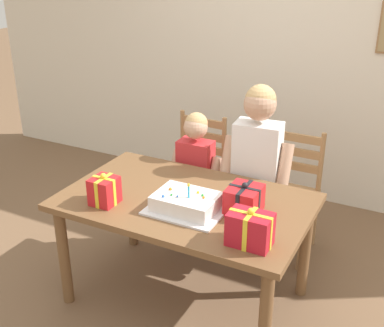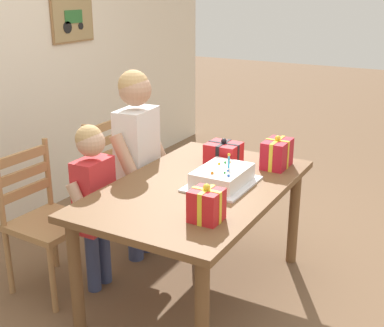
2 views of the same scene
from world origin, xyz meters
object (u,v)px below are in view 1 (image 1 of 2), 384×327
(chair_left, at_px, (194,173))
(child_older, at_px, (257,160))
(dining_table, at_px, (186,212))
(gift_box_corner_small, at_px, (250,229))
(birthday_cake, at_px, (186,203))
(gift_box_red_large, at_px, (244,200))
(gift_box_beside_cake, at_px, (104,191))
(chair_right, at_px, (287,193))
(child_younger, at_px, (195,168))

(chair_left, distance_m, child_older, 0.76)
(dining_table, relative_size, gift_box_corner_small, 6.52)
(birthday_cake, distance_m, child_older, 0.73)
(gift_box_red_large, distance_m, gift_box_beside_cake, 0.82)
(gift_box_red_large, bearing_deg, chair_left, 131.59)
(birthday_cake, height_order, chair_left, birthday_cake)
(gift_box_beside_cake, bearing_deg, chair_right, 55.16)
(dining_table, height_order, child_younger, child_younger)
(dining_table, height_order, birthday_cake, birthday_cake)
(chair_right, xyz_separation_m, child_younger, (-0.62, -0.28, 0.18))
(birthday_cake, xyz_separation_m, gift_box_beside_cake, (-0.47, -0.14, 0.03))
(chair_left, bearing_deg, dining_table, -66.07)
(child_younger, bearing_deg, gift_box_beside_cake, -101.17)
(dining_table, relative_size, gift_box_red_large, 7.05)
(child_younger, bearing_deg, gift_box_red_large, -43.70)
(gift_box_red_large, bearing_deg, gift_box_beside_cake, -160.03)
(dining_table, xyz_separation_m, chair_right, (0.39, 0.87, -0.17))
(gift_box_red_large, height_order, child_younger, child_younger)
(child_older, bearing_deg, gift_box_beside_cake, -126.56)
(chair_right, bearing_deg, child_younger, -155.94)
(birthday_cake, xyz_separation_m, chair_left, (-0.46, 0.99, -0.31))
(chair_right, bearing_deg, gift_box_red_large, -91.13)
(gift_box_red_large, relative_size, chair_right, 0.23)
(gift_box_beside_cake, bearing_deg, child_younger, 78.83)
(birthday_cake, bearing_deg, chair_right, 72.27)
(birthday_cake, relative_size, gift_box_red_large, 2.08)
(dining_table, height_order, chair_left, chair_left)
(gift_box_corner_small, xyz_separation_m, child_older, (-0.29, 0.88, -0.01))
(chair_left, relative_size, child_older, 0.69)
(child_older, bearing_deg, dining_table, -111.54)
(gift_box_red_large, xyz_separation_m, gift_box_corner_small, (0.15, -0.30, 0.01))
(gift_box_beside_cake, distance_m, chair_left, 1.19)
(dining_table, height_order, gift_box_beside_cake, gift_box_beside_cake)
(birthday_cake, height_order, chair_right, birthday_cake)
(dining_table, relative_size, child_older, 1.12)
(chair_left, bearing_deg, child_older, -24.10)
(gift_box_corner_small, distance_m, chair_left, 1.51)
(chair_left, relative_size, chair_right, 1.00)
(birthday_cake, height_order, child_younger, child_younger)
(gift_box_beside_cake, xyz_separation_m, chair_right, (0.79, 1.13, -0.35))
(dining_table, height_order, chair_right, chair_right)
(gift_box_red_large, relative_size, child_older, 0.16)
(gift_box_beside_cake, relative_size, child_younger, 0.19)
(gift_box_beside_cake, height_order, chair_right, gift_box_beside_cake)
(gift_box_corner_small, height_order, chair_left, gift_box_corner_small)
(gift_box_corner_small, distance_m, child_older, 0.93)
(chair_right, distance_m, child_younger, 0.70)
(gift_box_beside_cake, bearing_deg, birthday_cake, 16.75)
(gift_box_beside_cake, distance_m, chair_right, 1.42)
(gift_box_corner_small, bearing_deg, chair_left, 128.16)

